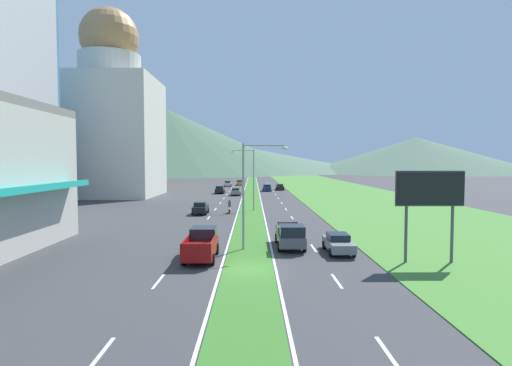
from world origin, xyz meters
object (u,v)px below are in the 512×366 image
object	(u,v)px
motorcycle_rider	(230,207)
car_6	(201,208)
car_2	(220,190)
pickup_truck_0	(290,236)
car_7	(240,183)
billboard_roadside	(430,194)
pickup_truck_1	(202,244)
car_0	(267,188)
street_lamp_near	(249,187)
car_1	(236,192)
street_lamp_mid	(251,175)
car_4	(280,187)
car_5	(338,243)
car_3	(228,184)

from	to	relation	value
motorcycle_rider	car_6	bearing A→B (deg)	104.31
car_2	pickup_truck_0	distance (m)	56.52
car_7	billboard_roadside	bearing A→B (deg)	-170.29
car_2	motorcycle_rider	distance (m)	33.94
pickup_truck_1	car_0	bearing A→B (deg)	-6.03
billboard_roadside	car_0	bearing A→B (deg)	97.19
street_lamp_near	pickup_truck_1	world-z (taller)	street_lamp_near
car_1	pickup_truck_0	xyz separation A→B (m)	(6.42, -50.63, 0.21)
motorcycle_rider	pickup_truck_0	bearing A→B (deg)	-164.53
street_lamp_near	car_0	bearing A→B (deg)	86.73
car_7	pickup_truck_1	xyz separation A→B (m)	(0.27, -90.38, 0.22)
car_2	street_lamp_mid	bearing A→B (deg)	-167.54
car_4	car_5	size ratio (longest dim) A/B	1.06
car_2	car_5	distance (m)	58.88
pickup_truck_1	street_lamp_mid	bearing A→B (deg)	-6.80
car_1	car_7	bearing A→B (deg)	0.70
street_lamp_near	street_lamp_mid	distance (m)	25.27
car_4	motorcycle_rider	distance (m)	45.41
billboard_roadside	pickup_truck_1	xyz separation A→B (m)	(-15.47, 1.55, -3.71)
car_2	car_7	world-z (taller)	car_2
street_lamp_mid	pickup_truck_1	distance (m)	28.43
car_0	car_5	bearing A→B (deg)	2.75
street_lamp_near	pickup_truck_0	world-z (taller)	street_lamp_near
street_lamp_mid	car_3	xyz separation A→B (m)	(-6.70, 56.30, -4.22)
car_3	car_6	distance (m)	59.93
car_0	car_5	xyz separation A→B (m)	(3.09, -64.22, -0.05)
street_lamp_mid	motorcycle_rider	size ratio (longest dim) A/B	4.28
street_lamp_near	car_3	size ratio (longest dim) A/B	1.93
car_5	street_lamp_near	bearing A→B (deg)	-98.45
street_lamp_near	car_4	distance (m)	67.44
street_lamp_near	car_1	distance (m)	51.57
car_1	pickup_truck_0	bearing A→B (deg)	-172.78
car_0	billboard_roadside	bearing A→B (deg)	7.19
car_1	car_3	xyz separation A→B (m)	(-3.55, 30.26, 0.01)
street_lamp_near	car_5	world-z (taller)	street_lamp_near
street_lamp_mid	car_5	xyz separation A→B (m)	(6.71, -26.27, -4.27)
car_4	car_5	world-z (taller)	car_4
car_2	car_4	xyz separation A→B (m)	(13.76, 10.66, -0.07)
street_lamp_near	car_5	distance (m)	7.93
car_4	pickup_truck_0	bearing A→B (deg)	-3.15
street_lamp_near	car_2	size ratio (longest dim) A/B	1.85
car_6	pickup_truck_1	distance (m)	24.53
billboard_roadside	car_0	xyz separation A→B (m)	(-8.51, 67.45, -3.90)
car_0	car_5	distance (m)	64.30
street_lamp_mid	car_0	xyz separation A→B (m)	(3.62, 37.95, -4.22)
pickup_truck_1	car_1	bearing A→B (deg)	-0.19
car_0	car_7	xyz separation A→B (m)	(-7.22, 24.47, -0.02)
car_4	motorcycle_rider	xyz separation A→B (m)	(-9.72, -44.36, -0.01)
car_7	car_5	bearing A→B (deg)	-173.37
car_2	pickup_truck_0	xyz separation A→B (m)	(10.11, -55.61, 0.16)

